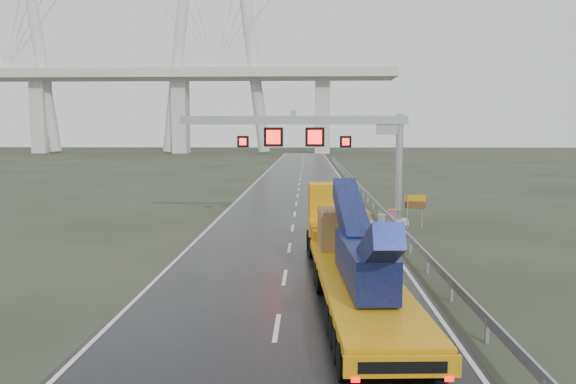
{
  "coord_description": "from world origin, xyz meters",
  "views": [
    {
      "loc": [
        0.93,
        -18.75,
        6.05
      ],
      "look_at": [
        0.01,
        7.67,
        3.2
      ],
      "focal_mm": 35.0,
      "sensor_mm": 36.0,
      "label": 1
    }
  ],
  "objects_px": {
    "heavy_haul_truck": "(346,242)",
    "striped_barrier": "(392,217)",
    "exit_sign_pair": "(415,205)",
    "sign_gantry": "(326,138)"
  },
  "relations": [
    {
      "from": "heavy_haul_truck",
      "to": "striped_barrier",
      "type": "bearing_deg",
      "value": 71.11
    },
    {
      "from": "sign_gantry",
      "to": "striped_barrier",
      "type": "bearing_deg",
      "value": -1.19
    },
    {
      "from": "heavy_haul_truck",
      "to": "exit_sign_pair",
      "type": "xyz_separation_m",
      "value": [
        5.1,
        12.28,
        -0.07
      ]
    },
    {
      "from": "sign_gantry",
      "to": "exit_sign_pair",
      "type": "distance_m",
      "value": 7.14
    },
    {
      "from": "sign_gantry",
      "to": "exit_sign_pair",
      "type": "bearing_deg",
      "value": -20.07
    },
    {
      "from": "heavy_haul_truck",
      "to": "striped_barrier",
      "type": "height_order",
      "value": "heavy_haul_truck"
    },
    {
      "from": "heavy_haul_truck",
      "to": "exit_sign_pair",
      "type": "bearing_deg",
      "value": 64.28
    },
    {
      "from": "heavy_haul_truck",
      "to": "exit_sign_pair",
      "type": "height_order",
      "value": "heavy_haul_truck"
    },
    {
      "from": "exit_sign_pair",
      "to": "sign_gantry",
      "type": "bearing_deg",
      "value": 175.88
    },
    {
      "from": "exit_sign_pair",
      "to": "striped_barrier",
      "type": "bearing_deg",
      "value": 135.79
    }
  ]
}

